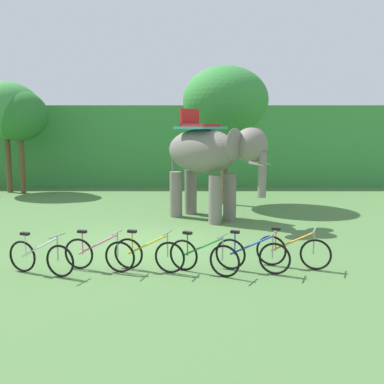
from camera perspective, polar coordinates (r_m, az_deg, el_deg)
The scene contains 12 objects.
ground_plane at distance 12.99m, azimuth -5.91°, elevation -6.32°, with size 80.00×80.00×0.00m, color #4C753D.
foliage_hedge at distance 27.48m, azimuth -2.73°, elevation 5.82°, with size 36.00×6.00×4.21m, color #3D8E42.
tree_right at distance 24.07m, azimuth -21.55°, elevation 9.16°, with size 3.28×3.28×5.25m.
tree_far_right at distance 23.55m, azimuth -20.06°, elevation 8.67°, with size 2.57×2.57×4.83m.
tree_center_right at distance 19.10m, azimuth 4.18°, elevation 10.99°, with size 3.40×3.40×5.55m.
elephant at distance 15.89m, azimuth 2.29°, elevation 4.43°, with size 3.76×3.58×3.78m.
bike_white at distance 10.83m, azimuth -17.77°, elevation -7.53°, with size 1.61×0.74×0.92m.
bike_pink at distance 10.77m, azimuth -11.12°, elevation -7.37°, with size 1.67×0.61×0.92m.
bike_yellow at distance 10.60m, azimuth -5.19°, elevation -7.50°, with size 1.64×0.69×0.92m.
bike_green at distance 10.36m, azimuth 1.49°, elevation -7.84°, with size 1.54×0.86×0.92m.
bike_blue at distance 10.57m, azimuth 7.38°, elevation -7.58°, with size 1.62×0.74×0.92m.
bike_orange at distance 11.03m, azimuth 12.23°, elevation -7.02°, with size 1.62×0.72×0.92m.
Camera 1 is at (1.35, -12.51, 3.25)m, focal length 44.00 mm.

